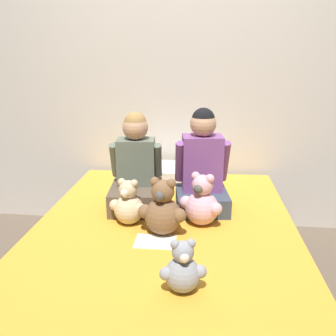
{
  "coord_description": "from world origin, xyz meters",
  "views": [
    {
      "loc": [
        0.19,
        -1.82,
        1.39
      ],
      "look_at": [
        0.0,
        0.17,
        0.75
      ],
      "focal_mm": 38.0,
      "sensor_mm": 36.0,
      "label": 1
    }
  ],
  "objects_px": {
    "teddy_bear_at_foot_of_bed": "(183,269)",
    "teddy_bear_held_by_left_child": "(129,205)",
    "pillow_at_headboard": "(175,173)",
    "child_on_left": "(136,171)",
    "teddy_bear_between_children": "(163,211)",
    "bed": "(165,260)",
    "sign_card": "(155,242)",
    "child_on_right": "(202,169)",
    "teddy_bear_held_by_right_child": "(202,203)"
  },
  "relations": [
    {
      "from": "teddy_bear_held_by_right_child",
      "to": "pillow_at_headboard",
      "type": "height_order",
      "value": "teddy_bear_held_by_right_child"
    },
    {
      "from": "teddy_bear_held_by_left_child",
      "to": "sign_card",
      "type": "height_order",
      "value": "teddy_bear_held_by_left_child"
    },
    {
      "from": "pillow_at_headboard",
      "to": "child_on_right",
      "type": "bearing_deg",
      "value": -67.78
    },
    {
      "from": "teddy_bear_held_by_left_child",
      "to": "sign_card",
      "type": "xyz_separation_m",
      "value": [
        0.18,
        -0.2,
        -0.11
      ]
    },
    {
      "from": "teddy_bear_held_by_right_child",
      "to": "sign_card",
      "type": "height_order",
      "value": "teddy_bear_held_by_right_child"
    },
    {
      "from": "child_on_left",
      "to": "teddy_bear_held_by_left_child",
      "type": "xyz_separation_m",
      "value": [
        0.0,
        -0.26,
        -0.11
      ]
    },
    {
      "from": "child_on_right",
      "to": "teddy_bear_held_by_right_child",
      "type": "xyz_separation_m",
      "value": [
        0.0,
        -0.23,
        -0.13
      ]
    },
    {
      "from": "child_on_right",
      "to": "sign_card",
      "type": "relative_size",
      "value": 2.98
    },
    {
      "from": "teddy_bear_held_by_left_child",
      "to": "child_on_right",
      "type": "bearing_deg",
      "value": 46.41
    },
    {
      "from": "child_on_right",
      "to": "teddy_bear_held_by_right_child",
      "type": "bearing_deg",
      "value": -96.26
    },
    {
      "from": "child_on_left",
      "to": "teddy_bear_held_by_right_child",
      "type": "height_order",
      "value": "child_on_left"
    },
    {
      "from": "child_on_left",
      "to": "teddy_bear_between_children",
      "type": "xyz_separation_m",
      "value": [
        0.21,
        -0.36,
        -0.09
      ]
    },
    {
      "from": "child_on_right",
      "to": "teddy_bear_at_foot_of_bed",
      "type": "height_order",
      "value": "child_on_right"
    },
    {
      "from": "bed",
      "to": "sign_card",
      "type": "xyz_separation_m",
      "value": [
        -0.03,
        -0.21,
        0.24
      ]
    },
    {
      "from": "teddy_bear_held_by_right_child",
      "to": "sign_card",
      "type": "relative_size",
      "value": 1.45
    },
    {
      "from": "child_on_right",
      "to": "pillow_at_headboard",
      "type": "height_order",
      "value": "child_on_right"
    },
    {
      "from": "teddy_bear_at_foot_of_bed",
      "to": "teddy_bear_held_by_left_child",
      "type": "bearing_deg",
      "value": 108.51
    },
    {
      "from": "teddy_bear_between_children",
      "to": "teddy_bear_at_foot_of_bed",
      "type": "height_order",
      "value": "teddy_bear_between_children"
    },
    {
      "from": "child_on_left",
      "to": "sign_card",
      "type": "distance_m",
      "value": 0.54
    },
    {
      "from": "teddy_bear_held_by_right_child",
      "to": "child_on_right",
      "type": "bearing_deg",
      "value": 115.42
    },
    {
      "from": "teddy_bear_between_children",
      "to": "pillow_at_headboard",
      "type": "height_order",
      "value": "teddy_bear_between_children"
    },
    {
      "from": "bed",
      "to": "sign_card",
      "type": "height_order",
      "value": "sign_card"
    },
    {
      "from": "bed",
      "to": "teddy_bear_held_by_right_child",
      "type": "distance_m",
      "value": 0.42
    },
    {
      "from": "child_on_right",
      "to": "teddy_bear_between_children",
      "type": "height_order",
      "value": "child_on_right"
    },
    {
      "from": "teddy_bear_held_by_right_child",
      "to": "teddy_bear_at_foot_of_bed",
      "type": "relative_size",
      "value": 1.32
    },
    {
      "from": "teddy_bear_between_children",
      "to": "teddy_bear_at_foot_of_bed",
      "type": "distance_m",
      "value": 0.5
    },
    {
      "from": "child_on_left",
      "to": "teddy_bear_held_by_right_child",
      "type": "xyz_separation_m",
      "value": [
        0.41,
        -0.23,
        -0.1
      ]
    },
    {
      "from": "teddy_bear_held_by_left_child",
      "to": "teddy_bear_at_foot_of_bed",
      "type": "xyz_separation_m",
      "value": [
        0.34,
        -0.58,
        -0.02
      ]
    },
    {
      "from": "child_on_left",
      "to": "teddy_bear_held_by_left_child",
      "type": "distance_m",
      "value": 0.28
    },
    {
      "from": "child_on_left",
      "to": "bed",
      "type": "bearing_deg",
      "value": -55.24
    },
    {
      "from": "bed",
      "to": "teddy_bear_between_children",
      "type": "bearing_deg",
      "value": -90.27
    },
    {
      "from": "bed",
      "to": "teddy_bear_between_children",
      "type": "relative_size",
      "value": 6.01
    },
    {
      "from": "teddy_bear_held_by_left_child",
      "to": "teddy_bear_between_children",
      "type": "height_order",
      "value": "teddy_bear_between_children"
    },
    {
      "from": "child_on_right",
      "to": "sign_card",
      "type": "bearing_deg",
      "value": -123.43
    },
    {
      "from": "teddy_bear_held_by_right_child",
      "to": "teddy_bear_between_children",
      "type": "relative_size",
      "value": 0.97
    },
    {
      "from": "bed",
      "to": "child_on_right",
      "type": "xyz_separation_m",
      "value": [
        0.2,
        0.25,
        0.49
      ]
    },
    {
      "from": "teddy_bear_held_by_left_child",
      "to": "teddy_bear_held_by_right_child",
      "type": "relative_size",
      "value": 0.88
    },
    {
      "from": "bed",
      "to": "teddy_bear_at_foot_of_bed",
      "type": "distance_m",
      "value": 0.69
    },
    {
      "from": "teddy_bear_between_children",
      "to": "teddy_bear_at_foot_of_bed",
      "type": "relative_size",
      "value": 1.37
    },
    {
      "from": "teddy_bear_at_foot_of_bed",
      "to": "pillow_at_headboard",
      "type": "bearing_deg",
      "value": 83.85
    },
    {
      "from": "child_on_right",
      "to": "teddy_bear_at_foot_of_bed",
      "type": "distance_m",
      "value": 0.86
    },
    {
      "from": "sign_card",
      "to": "bed",
      "type": "bearing_deg",
      "value": 82.27
    },
    {
      "from": "teddy_bear_held_by_right_child",
      "to": "teddy_bear_at_foot_of_bed",
      "type": "xyz_separation_m",
      "value": [
        -0.07,
        -0.61,
        -0.03
      ]
    },
    {
      "from": "bed",
      "to": "teddy_bear_held_by_left_child",
      "type": "relative_size",
      "value": 7.08
    },
    {
      "from": "teddy_bear_between_children",
      "to": "teddy_bear_at_foot_of_bed",
      "type": "xyz_separation_m",
      "value": [
        0.13,
        -0.48,
        -0.04
      ]
    },
    {
      "from": "bed",
      "to": "child_on_left",
      "type": "distance_m",
      "value": 0.57
    },
    {
      "from": "teddy_bear_at_foot_of_bed",
      "to": "sign_card",
      "type": "bearing_deg",
      "value": 101.28
    },
    {
      "from": "bed",
      "to": "teddy_bear_at_foot_of_bed",
      "type": "xyz_separation_m",
      "value": [
        0.13,
        -0.59,
        0.33
      ]
    },
    {
      "from": "child_on_right",
      "to": "teddy_bear_held_by_left_child",
      "type": "distance_m",
      "value": 0.51
    },
    {
      "from": "teddy_bear_at_foot_of_bed",
      "to": "sign_card",
      "type": "xyz_separation_m",
      "value": [
        -0.16,
        0.38,
        -0.09
      ]
    }
  ]
}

